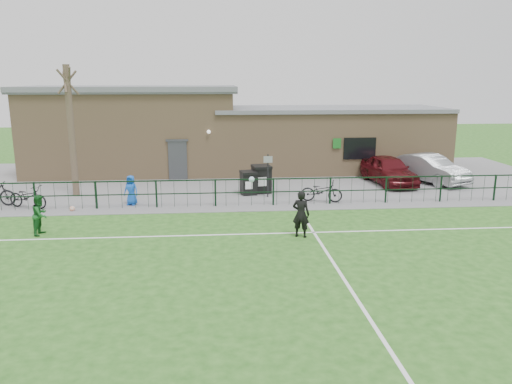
{
  "coord_description": "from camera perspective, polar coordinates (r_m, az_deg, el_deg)",
  "views": [
    {
      "loc": [
        -1.48,
        -12.87,
        5.42
      ],
      "look_at": [
        0.0,
        5.0,
        1.3
      ],
      "focal_mm": 35.0,
      "sensor_mm": 36.0,
      "label": 1
    }
  ],
  "objects": [
    {
      "name": "pitch_line_perp",
      "position": [
        14.39,
        9.75,
        -9.37
      ],
      "size": [
        0.1,
        16.0,
        0.01
      ],
      "primitive_type": "cube",
      "color": "white",
      "rests_on": "ground"
    },
    {
      "name": "ball_ground",
      "position": [
        22.07,
        -20.25,
        -1.8
      ],
      "size": [
        0.22,
        0.22,
        0.22
      ],
      "primitive_type": "sphere",
      "color": "white",
      "rests_on": "ground"
    },
    {
      "name": "paving_strip",
      "position": [
        26.96,
        -1.49,
        1.36
      ],
      "size": [
        34.0,
        13.0,
        0.02
      ],
      "primitive_type": "cube",
      "color": "slate",
      "rests_on": "ground"
    },
    {
      "name": "clubhouse",
      "position": [
        29.55,
        -3.57,
        6.7
      ],
      "size": [
        24.25,
        5.4,
        4.96
      ],
      "color": "tan",
      "rests_on": "ground"
    },
    {
      "name": "bicycle_e",
      "position": [
        22.34,
        7.5,
        0.1
      ],
      "size": [
        1.94,
        1.15,
        0.96
      ],
      "primitive_type": "imported",
      "rotation": [
        0.0,
        0.0,
        1.27
      ],
      "color": "black",
      "rests_on": "paving_strip"
    },
    {
      "name": "perimeter_fence",
      "position": [
        21.47,
        -0.66,
        -0.03
      ],
      "size": [
        28.0,
        0.1,
        1.2
      ],
      "primitive_type": "cube",
      "color": "black",
      "rests_on": "ground"
    },
    {
      "name": "wheelie_bin_right",
      "position": [
        23.95,
        0.62,
        1.41
      ],
      "size": [
        0.93,
        1.03,
        1.22
      ],
      "primitive_type": "cube",
      "rotation": [
        0.0,
        0.0,
        0.14
      ],
      "color": "black",
      "rests_on": "paving_strip"
    },
    {
      "name": "ground",
      "position": [
        14.05,
        1.7,
        -9.77
      ],
      "size": [
        90.0,
        90.0,
        0.0
      ],
      "primitive_type": "plane",
      "color": "#235418",
      "rests_on": "ground"
    },
    {
      "name": "bare_tree",
      "position": [
        24.39,
        -20.35,
        6.45
      ],
      "size": [
        0.3,
        0.3,
        6.0
      ],
      "primitive_type": "cylinder",
      "color": "#4A3A2D",
      "rests_on": "ground"
    },
    {
      "name": "spectator_child",
      "position": [
        22.23,
        -14.09,
        0.21
      ],
      "size": [
        0.73,
        0.59,
        1.3
      ],
      "primitive_type": "imported",
      "rotation": [
        0.0,
        0.0,
        -0.32
      ],
      "color": "blue",
      "rests_on": "paving_strip"
    },
    {
      "name": "wheelie_bin_left",
      "position": [
        23.57,
        -0.88,
        0.97
      ],
      "size": [
        0.8,
        0.87,
        1.02
      ],
      "primitive_type": "cube",
      "rotation": [
        0.0,
        0.0,
        0.17
      ],
      "color": "black",
      "rests_on": "paving_strip"
    },
    {
      "name": "bicycle_c",
      "position": [
        23.19,
        -24.63,
        -0.5
      ],
      "size": [
        1.95,
        1.28,
        0.97
      ],
      "primitive_type": "imported",
      "rotation": [
        0.0,
        0.0,
        1.19
      ],
      "color": "black",
      "rests_on": "paving_strip"
    },
    {
      "name": "goalkeeper_kick",
      "position": [
        17.36,
        4.99,
        -2.4
      ],
      "size": [
        1.98,
        3.08,
        1.65
      ],
      "color": "black",
      "rests_on": "ground"
    },
    {
      "name": "outfield_player",
      "position": [
        19.12,
        -23.42,
        -2.4
      ],
      "size": [
        0.64,
        0.77,
        1.43
      ],
      "primitive_type": "imported",
      "rotation": [
        0.0,
        0.0,
        1.42
      ],
      "color": "#195821",
      "rests_on": "ground"
    },
    {
      "name": "pitch_line_mid",
      "position": [
        17.78,
        0.27,
        -4.79
      ],
      "size": [
        28.0,
        0.1,
        0.01
      ],
      "primitive_type": "cube",
      "color": "white",
      "rests_on": "ground"
    },
    {
      "name": "pitch_line_touch",
      "position": [
        21.42,
        -0.62,
        -1.71
      ],
      "size": [
        28.0,
        0.1,
        0.01
      ],
      "primitive_type": "cube",
      "color": "white",
      "rests_on": "ground"
    },
    {
      "name": "sign_post",
      "position": [
        22.93,
        1.36,
        1.87
      ],
      "size": [
        0.07,
        0.07,
        2.0
      ],
      "primitive_type": "cylinder",
      "rotation": [
        0.0,
        0.0,
        0.28
      ],
      "color": "black",
      "rests_on": "paving_strip"
    },
    {
      "name": "car_maroon",
      "position": [
        26.77,
        14.91,
        2.47
      ],
      "size": [
        2.17,
        4.47,
        1.47
      ],
      "primitive_type": "imported",
      "rotation": [
        0.0,
        0.0,
        0.1
      ],
      "color": "#4A0D12",
      "rests_on": "paving_strip"
    },
    {
      "name": "car_silver",
      "position": [
        27.85,
        19.16,
        2.56
      ],
      "size": [
        3.26,
        4.66,
        1.46
      ],
      "primitive_type": "imported",
      "rotation": [
        0.0,
        0.0,
        0.43
      ],
      "color": "#94979B",
      "rests_on": "paving_strip"
    }
  ]
}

